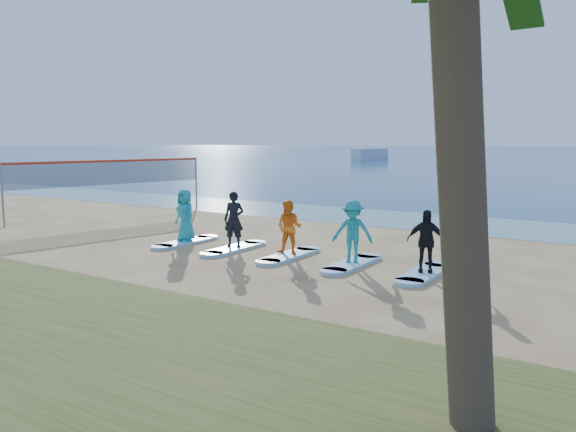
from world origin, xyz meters
The scene contains 14 objects.
ground centered at (0.00, 0.00, 0.00)m, with size 600.00×600.00×0.00m, color tan.
shallow_water centered at (0.00, 10.50, 0.01)m, with size 600.00×600.00×0.00m, color teal.
volleyball_net centered at (-10.00, 4.59, 1.90)m, with size 1.92×8.90×2.50m.
boat_offshore_a centered at (-32.17, 79.64, 0.00)m, with size 2.17×7.91×1.92m, color silver.
surfboard_0 centered at (-2.76, 1.49, 0.04)m, with size 0.70×2.20×0.09m, color #97CEE9.
student_0 centered at (-2.76, 1.49, 0.92)m, with size 0.81×0.53×1.66m, color teal.
surfboard_1 centered at (-0.77, 1.49, 0.04)m, with size 0.70×2.20×0.09m, color #97CEE9.
student_1 centered at (-0.77, 1.49, 0.94)m, with size 0.62×0.40×1.69m, color black.
surfboard_2 centered at (1.22, 1.49, 0.04)m, with size 0.70×2.20×0.09m, color #97CEE9.
student_2 centered at (1.22, 1.49, 0.86)m, with size 0.75×0.58×1.54m, color orange.
surfboard_3 centered at (3.21, 1.49, 0.04)m, with size 0.70×2.20×0.09m, color #97CEE9.
student_3 centered at (3.21, 1.49, 0.92)m, with size 1.07×0.62×1.66m, color teal.
surfboard_4 centered at (5.19, 1.49, 0.04)m, with size 0.70×2.20×0.09m, color #97CEE9.
student_4 centered at (5.19, 1.49, 0.86)m, with size 0.90×0.38×1.54m, color black.
Camera 1 is at (9.71, -11.70, 3.30)m, focal length 35.00 mm.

